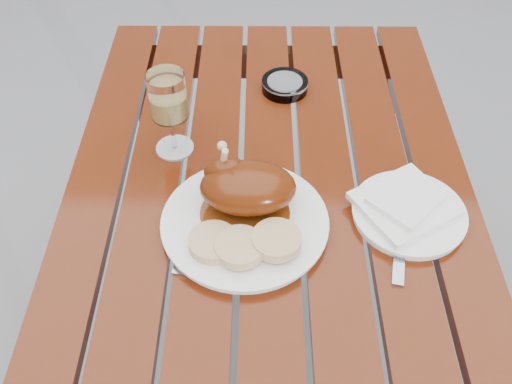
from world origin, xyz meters
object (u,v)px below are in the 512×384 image
wine_glass (170,114)px  side_plate (409,214)px  table (267,294)px  ashtray (285,85)px  dinner_plate (245,223)px

wine_glass → side_plate: wine_glass is taller
side_plate → wine_glass: bearing=157.9°
table → side_plate: (0.26, -0.07, 0.38)m
ashtray → side_plate: bearing=-60.5°
table → dinner_plate: size_ratio=3.91×
table → ashtray: (0.04, 0.32, 0.39)m
side_plate → ashtray: size_ratio=1.98×
wine_glass → ashtray: 0.32m
side_plate → ashtray: (-0.22, 0.39, 0.00)m
dinner_plate → side_plate: bearing=4.9°
table → dinner_plate: (-0.05, -0.10, 0.38)m
wine_glass → side_plate: size_ratio=0.87×
dinner_plate → wine_glass: 0.27m
side_plate → ashtray: ashtray is taller
table → ashtray: ashtray is taller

